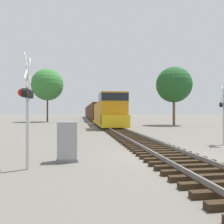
{
  "coord_description": "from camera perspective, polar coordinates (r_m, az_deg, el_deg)",
  "views": [
    {
      "loc": [
        -3.79,
        -9.12,
        1.97
      ],
      "look_at": [
        -1.51,
        6.24,
        1.97
      ],
      "focal_mm": 35.0,
      "sensor_mm": 36.0,
      "label": 1
    }
  ],
  "objects": [
    {
      "name": "ground_plane",
      "position": [
        10.07,
        14.11,
        -11.28
      ],
      "size": [
        400.0,
        400.0,
        0.0
      ],
      "primitive_type": "plane",
      "color": "#666059"
    },
    {
      "name": "rail_track_bed",
      "position": [
        10.05,
        14.11,
        -10.52
      ],
      "size": [
        2.6,
        160.0,
        0.31
      ],
      "color": "black",
      "rests_on": "ground"
    },
    {
      "name": "freight_train",
      "position": [
        58.27,
        -4.71,
        -0.02
      ],
      "size": [
        3.03,
        71.62,
        4.21
      ],
      "color": "#B77A14",
      "rests_on": "ground"
    },
    {
      "name": "crossing_signal_near",
      "position": [
        8.03,
        -21.38,
        3.16
      ],
      "size": [
        0.33,
        1.0,
        3.92
      ],
      "rotation": [
        0.0,
        0.0,
        -1.58
      ],
      "color": "#B7B7BC",
      "rests_on": "ground"
    },
    {
      "name": "crossing_signal_far",
      "position": [
        14.68,
        27.27,
        0.87
      ],
      "size": [
        0.54,
        1.01,
        3.58
      ],
      "rotation": [
        0.0,
        0.0,
        1.3
      ],
      "color": "#B7B7BC",
      "rests_on": "ground"
    },
    {
      "name": "relay_cabinet",
      "position": [
        8.94,
        -11.56,
        -7.67
      ],
      "size": [
        0.84,
        0.58,
        1.58
      ],
      "color": "slate",
      "rests_on": "ground"
    },
    {
      "name": "tree_far_right",
      "position": [
        34.24,
        15.86,
        6.86
      ],
      "size": [
        5.33,
        5.33,
        8.75
      ],
      "color": "brown",
      "rests_on": "ground"
    },
    {
      "name": "tree_mid_background",
      "position": [
        46.06,
        -16.52,
        6.85
      ],
      "size": [
        6.36,
        6.36,
        10.67
      ],
      "color": "#473521",
      "rests_on": "ground"
    }
  ]
}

